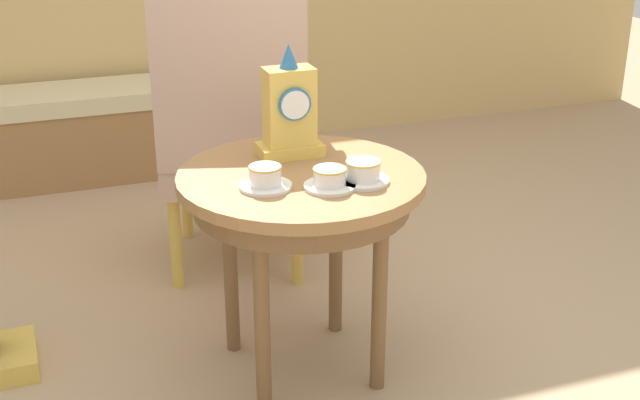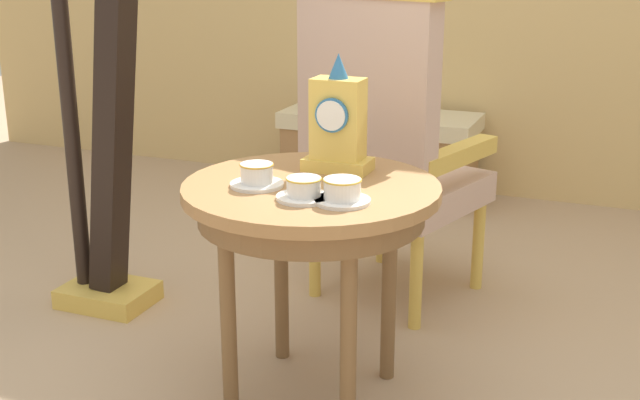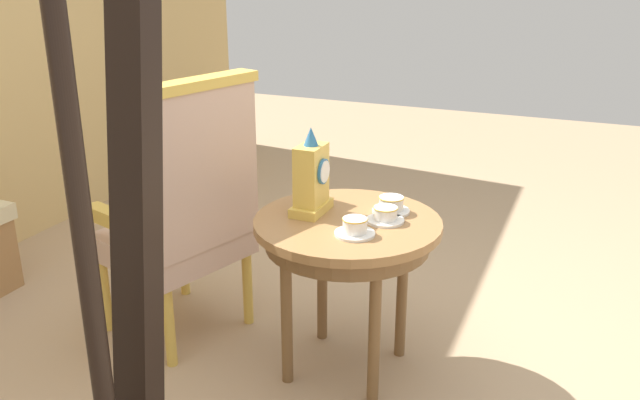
{
  "view_description": "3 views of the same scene",
  "coord_description": "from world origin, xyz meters",
  "px_view_note": "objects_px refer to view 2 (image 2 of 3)",
  "views": [
    {
      "loc": [
        -0.64,
        -2.14,
        1.49
      ],
      "look_at": [
        0.13,
        -0.02,
        0.56
      ],
      "focal_mm": 47.93,
      "sensor_mm": 36.0,
      "label": 1
    },
    {
      "loc": [
        0.91,
        -2.01,
        1.28
      ],
      "look_at": [
        0.08,
        0.07,
        0.58
      ],
      "focal_mm": 46.72,
      "sensor_mm": 36.0,
      "label": 2
    },
    {
      "loc": [
        -2.14,
        -0.82,
        1.58
      ],
      "look_at": [
        0.09,
        0.12,
        0.7
      ],
      "focal_mm": 38.16,
      "sensor_mm": 36.0,
      "label": 3
    }
  ],
  "objects_px": {
    "window_bench": "(379,154)",
    "armchair": "(384,145)",
    "teacup_center": "(342,192)",
    "harp": "(101,98)",
    "side_table": "(311,211)",
    "mantel_clock": "(338,124)",
    "teacup_right": "(304,190)",
    "teacup_left": "(257,176)"
  },
  "relations": [
    {
      "from": "teacup_center",
      "to": "harp",
      "type": "relative_size",
      "value": 0.08
    },
    {
      "from": "window_bench",
      "to": "armchair",
      "type": "bearing_deg",
      "value": -71.55
    },
    {
      "from": "teacup_center",
      "to": "side_table",
      "type": "bearing_deg",
      "value": 137.18
    },
    {
      "from": "mantel_clock",
      "to": "harp",
      "type": "xyz_separation_m",
      "value": [
        -0.92,
        0.15,
        -0.01
      ]
    },
    {
      "from": "side_table",
      "to": "teacup_center",
      "type": "height_order",
      "value": "teacup_center"
    },
    {
      "from": "teacup_right",
      "to": "teacup_center",
      "type": "relative_size",
      "value": 0.98
    },
    {
      "from": "teacup_center",
      "to": "window_bench",
      "type": "height_order",
      "value": "teacup_center"
    },
    {
      "from": "side_table",
      "to": "mantel_clock",
      "type": "xyz_separation_m",
      "value": [
        0.02,
        0.15,
        0.21
      ]
    },
    {
      "from": "mantel_clock",
      "to": "armchair",
      "type": "xyz_separation_m",
      "value": [
        -0.03,
        0.55,
        -0.19
      ]
    },
    {
      "from": "teacup_center",
      "to": "mantel_clock",
      "type": "xyz_separation_m",
      "value": [
        -0.12,
        0.28,
        0.11
      ]
    },
    {
      "from": "side_table",
      "to": "window_bench",
      "type": "height_order",
      "value": "side_table"
    },
    {
      "from": "mantel_clock",
      "to": "teacup_center",
      "type": "bearing_deg",
      "value": -67.04
    },
    {
      "from": "mantel_clock",
      "to": "window_bench",
      "type": "relative_size",
      "value": 0.34
    },
    {
      "from": "harp",
      "to": "window_bench",
      "type": "bearing_deg",
      "value": 74.07
    },
    {
      "from": "armchair",
      "to": "harp",
      "type": "relative_size",
      "value": 0.61
    },
    {
      "from": "harp",
      "to": "teacup_right",
      "type": "bearing_deg",
      "value": -25.22
    },
    {
      "from": "teacup_center",
      "to": "window_bench",
      "type": "xyz_separation_m",
      "value": [
        -0.57,
        2.08,
        -0.45
      ]
    },
    {
      "from": "teacup_center",
      "to": "harp",
      "type": "xyz_separation_m",
      "value": [
        -1.04,
        0.43,
        0.09
      ]
    },
    {
      "from": "armchair",
      "to": "teacup_right",
      "type": "bearing_deg",
      "value": -86.52
    },
    {
      "from": "teacup_center",
      "to": "harp",
      "type": "bearing_deg",
      "value": 157.42
    },
    {
      "from": "teacup_center",
      "to": "armchair",
      "type": "bearing_deg",
      "value": 100.39
    },
    {
      "from": "side_table",
      "to": "window_bench",
      "type": "bearing_deg",
      "value": 102.45
    },
    {
      "from": "harp",
      "to": "teacup_center",
      "type": "bearing_deg",
      "value": -22.58
    },
    {
      "from": "mantel_clock",
      "to": "armchair",
      "type": "distance_m",
      "value": 0.58
    },
    {
      "from": "teacup_right",
      "to": "harp",
      "type": "height_order",
      "value": "harp"
    },
    {
      "from": "teacup_right",
      "to": "side_table",
      "type": "bearing_deg",
      "value": 104.64
    },
    {
      "from": "teacup_center",
      "to": "harp",
      "type": "distance_m",
      "value": 1.13
    },
    {
      "from": "armchair",
      "to": "teacup_left",
      "type": "bearing_deg",
      "value": -98.12
    },
    {
      "from": "teacup_left",
      "to": "teacup_right",
      "type": "bearing_deg",
      "value": -20.41
    },
    {
      "from": "armchair",
      "to": "side_table",
      "type": "bearing_deg",
      "value": -88.73
    },
    {
      "from": "teacup_left",
      "to": "harp",
      "type": "height_order",
      "value": "harp"
    },
    {
      "from": "side_table",
      "to": "teacup_right",
      "type": "bearing_deg",
      "value": -75.36
    },
    {
      "from": "side_table",
      "to": "teacup_right",
      "type": "relative_size",
      "value": 4.97
    },
    {
      "from": "window_bench",
      "to": "side_table",
      "type": "bearing_deg",
      "value": -77.55
    },
    {
      "from": "side_table",
      "to": "armchair",
      "type": "relative_size",
      "value": 0.62
    },
    {
      "from": "teacup_left",
      "to": "armchair",
      "type": "distance_m",
      "value": 0.79
    },
    {
      "from": "mantel_clock",
      "to": "armchair",
      "type": "relative_size",
      "value": 0.29
    },
    {
      "from": "side_table",
      "to": "teacup_right",
      "type": "height_order",
      "value": "teacup_right"
    },
    {
      "from": "teacup_center",
      "to": "armchair",
      "type": "distance_m",
      "value": 0.85
    },
    {
      "from": "teacup_center",
      "to": "teacup_left",
      "type": "bearing_deg",
      "value": 169.0
    },
    {
      "from": "side_table",
      "to": "teacup_left",
      "type": "relative_size",
      "value": 4.87
    },
    {
      "from": "mantel_clock",
      "to": "teacup_left",
      "type": "bearing_deg",
      "value": -122.29
    }
  ]
}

